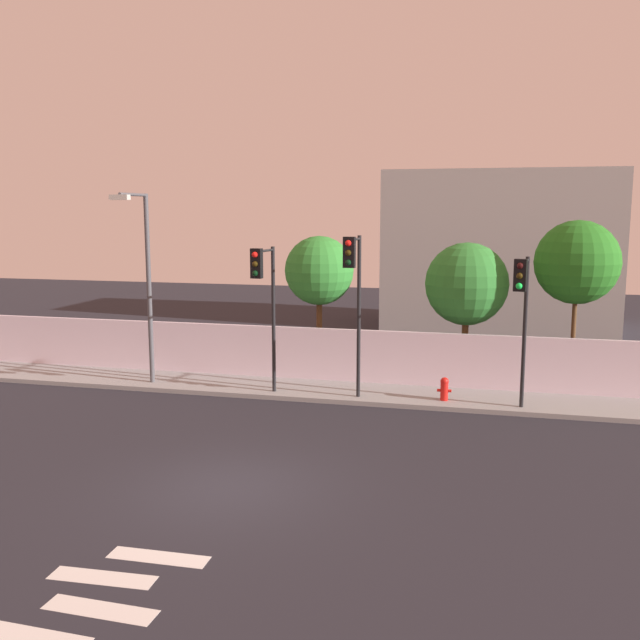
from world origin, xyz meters
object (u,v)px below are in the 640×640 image
at_px(roadside_tree_leftmost, 319,271).
at_px(roadside_tree_midleft, 467,284).
at_px(traffic_light_center, 354,283).
at_px(street_lamp_curbside, 145,272).
at_px(roadside_tree_midright, 577,263).
at_px(traffic_light_left, 264,289).
at_px(fire_hydrant, 444,388).
at_px(traffic_light_right, 522,300).

xyz_separation_m(roadside_tree_leftmost, roadside_tree_midleft, (5.19, 0.00, -0.35)).
relative_size(traffic_light_center, street_lamp_curbside, 0.80).
bearing_deg(roadside_tree_midleft, roadside_tree_midright, 0.00).
distance_m(traffic_light_center, roadside_tree_midright, 7.72).
bearing_deg(traffic_light_left, roadside_tree_midright, 21.77).
relative_size(traffic_light_center, roadside_tree_midleft, 1.03).
xyz_separation_m(fire_hydrant, roadside_tree_leftmost, (-4.71, 2.97, 3.28)).
bearing_deg(fire_hydrant, roadside_tree_leftmost, 147.80).
xyz_separation_m(traffic_light_left, roadside_tree_midright, (9.53, 3.80, 0.70)).
xyz_separation_m(traffic_light_left, fire_hydrant, (5.52, 0.84, -3.03)).
bearing_deg(roadside_tree_leftmost, roadside_tree_midright, 0.00).
height_order(street_lamp_curbside, roadside_tree_midright, street_lamp_curbside).
relative_size(traffic_light_left, fire_hydrant, 6.46).
xyz_separation_m(traffic_light_left, roadside_tree_leftmost, (0.81, 3.80, 0.24)).
bearing_deg(roadside_tree_midleft, street_lamp_curbside, -162.58).
bearing_deg(roadside_tree_midleft, roadside_tree_leftmost, 180.00).
height_order(traffic_light_left, traffic_light_center, traffic_light_center).
bearing_deg(street_lamp_curbside, roadside_tree_midright, 13.16).
relative_size(traffic_light_right, roadside_tree_midleft, 0.92).
distance_m(traffic_light_left, street_lamp_curbside, 4.39).
distance_m(fire_hydrant, roadside_tree_midleft, 4.20).
relative_size(roadside_tree_midleft, roadside_tree_midright, 0.86).
bearing_deg(traffic_light_right, roadside_tree_midright, 64.01).
xyz_separation_m(traffic_light_center, traffic_light_right, (4.88, 0.00, -0.39)).
height_order(roadside_tree_leftmost, roadside_tree_midright, roadside_tree_midright).
distance_m(street_lamp_curbside, roadside_tree_midleft, 10.84).
bearing_deg(traffic_light_right, street_lamp_curbside, 177.49).
bearing_deg(roadside_tree_midright, roadside_tree_midleft, 180.00).
relative_size(traffic_light_left, roadside_tree_leftmost, 0.92).
bearing_deg(traffic_light_right, traffic_light_left, -179.75).
bearing_deg(roadside_tree_midright, roadside_tree_leftmost, 180.00).
relative_size(traffic_light_right, street_lamp_curbside, 0.71).
height_order(traffic_light_center, roadside_tree_leftmost, traffic_light_center).
relative_size(fire_hydrant, roadside_tree_midright, 0.13).
bearing_deg(traffic_light_left, traffic_light_center, 0.64).
xyz_separation_m(traffic_light_center, roadside_tree_leftmost, (-2.00, 3.77, -0.01)).
bearing_deg(roadside_tree_midleft, traffic_light_left, -147.60).
height_order(fire_hydrant, roadside_tree_midleft, roadside_tree_midleft).
bearing_deg(traffic_light_right, fire_hydrant, 159.64).
relative_size(traffic_light_right, roadside_tree_midright, 0.79).
xyz_separation_m(traffic_light_left, roadside_tree_midleft, (6.00, 3.80, -0.11)).
height_order(fire_hydrant, roadside_tree_leftmost, roadside_tree_leftmost).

